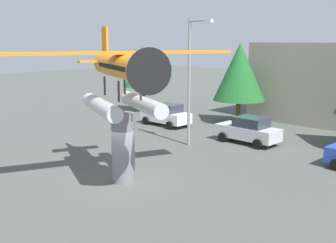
# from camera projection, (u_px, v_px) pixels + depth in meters

# --- Properties ---
(ground_plane) EXTENTS (140.00, 140.00, 0.00)m
(ground_plane) POSITION_uv_depth(u_px,v_px,m) (124.00, 181.00, 19.61)
(ground_plane) COLOR #4C514C
(display_pedestal) EXTENTS (1.10, 1.10, 3.33)m
(display_pedestal) POSITION_uv_depth(u_px,v_px,m) (123.00, 147.00, 19.29)
(display_pedestal) COLOR slate
(display_pedestal) RESTS_ON ground
(floatplane_monument) EXTENTS (7.19, 10.06, 4.00)m
(floatplane_monument) POSITION_uv_depth(u_px,v_px,m) (122.00, 77.00, 18.53)
(floatplane_monument) COLOR silver
(floatplane_monument) RESTS_ON display_pedestal
(car_near_white) EXTENTS (4.20, 2.02, 1.76)m
(car_near_white) POSITION_uv_depth(u_px,v_px,m) (166.00, 115.00, 32.42)
(car_near_white) COLOR white
(car_near_white) RESTS_ON ground
(car_mid_silver) EXTENTS (4.20, 2.02, 1.76)m
(car_mid_silver) POSITION_uv_depth(u_px,v_px,m) (248.00, 130.00, 26.75)
(car_mid_silver) COLOR silver
(car_mid_silver) RESTS_ON ground
(streetlight_primary) EXTENTS (1.84, 0.28, 7.92)m
(streetlight_primary) POSITION_uv_depth(u_px,v_px,m) (192.00, 74.00, 25.45)
(streetlight_primary) COLOR gray
(streetlight_primary) RESTS_ON ground
(tree_west) EXTENTS (3.50, 3.50, 6.24)m
(tree_west) POSITION_uv_depth(u_px,v_px,m) (143.00, 66.00, 38.31)
(tree_west) COLOR brown
(tree_west) RESTS_ON ground
(tree_east) EXTENTS (4.17, 4.17, 6.51)m
(tree_east) POSITION_uv_depth(u_px,v_px,m) (240.00, 72.00, 32.85)
(tree_east) COLOR brown
(tree_east) RESTS_ON ground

